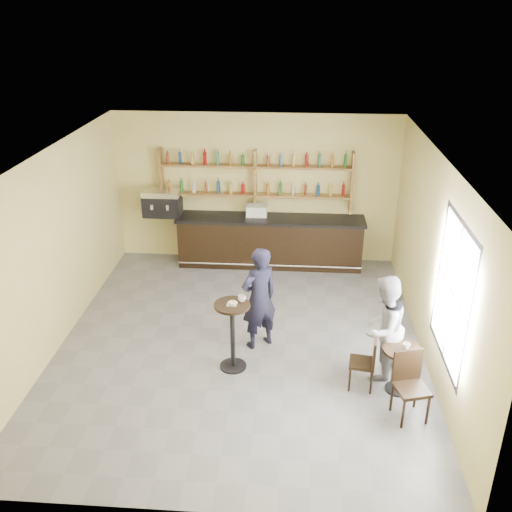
# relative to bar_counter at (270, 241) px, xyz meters

# --- Properties ---
(floor) EXTENTS (7.00, 7.00, 0.00)m
(floor) POSITION_rel_bar_counter_xyz_m (-0.33, -3.15, -0.54)
(floor) COLOR slate
(floor) RESTS_ON ground
(ceiling) EXTENTS (7.00, 7.00, 0.00)m
(ceiling) POSITION_rel_bar_counter_xyz_m (-0.33, -3.15, 2.66)
(ceiling) COLOR white
(ceiling) RESTS_ON wall_back
(wall_back) EXTENTS (7.00, 0.00, 7.00)m
(wall_back) POSITION_rel_bar_counter_xyz_m (-0.33, 0.35, 1.06)
(wall_back) COLOR #DCCD7D
(wall_back) RESTS_ON floor
(wall_front) EXTENTS (7.00, 0.00, 7.00)m
(wall_front) POSITION_rel_bar_counter_xyz_m (-0.33, -6.65, 1.06)
(wall_front) COLOR #DCCD7D
(wall_front) RESTS_ON floor
(wall_left) EXTENTS (0.00, 7.00, 7.00)m
(wall_left) POSITION_rel_bar_counter_xyz_m (-3.33, -3.15, 1.06)
(wall_left) COLOR #DCCD7D
(wall_left) RESTS_ON floor
(wall_right) EXTENTS (0.00, 7.00, 7.00)m
(wall_right) POSITION_rel_bar_counter_xyz_m (2.67, -3.15, 1.06)
(wall_right) COLOR #DCCD7D
(wall_right) RESTS_ON floor
(window_pane) EXTENTS (0.00, 2.00, 2.00)m
(window_pane) POSITION_rel_bar_counter_xyz_m (2.66, -4.35, 1.16)
(window_pane) COLOR white
(window_pane) RESTS_ON wall_right
(window_frame) EXTENTS (0.04, 1.70, 2.10)m
(window_frame) POSITION_rel_bar_counter_xyz_m (2.66, -4.35, 1.16)
(window_frame) COLOR black
(window_frame) RESTS_ON wall_right
(shelf_unit) EXTENTS (4.00, 0.26, 1.40)m
(shelf_unit) POSITION_rel_bar_counter_xyz_m (-0.33, 0.22, 1.27)
(shelf_unit) COLOR brown
(shelf_unit) RESTS_ON wall_back
(liquor_bottles) EXTENTS (3.68, 0.10, 1.00)m
(liquor_bottles) POSITION_rel_bar_counter_xyz_m (-0.33, 0.22, 1.44)
(liquor_bottles) COLOR #8C5919
(liquor_bottles) RESTS_ON shelf_unit
(bar_counter) EXTENTS (3.98, 0.78, 1.08)m
(bar_counter) POSITION_rel_bar_counter_xyz_m (0.00, 0.00, 0.00)
(bar_counter) COLOR black
(bar_counter) RESTS_ON floor
(espresso_machine) EXTENTS (0.78, 0.51, 0.55)m
(espresso_machine) POSITION_rel_bar_counter_xyz_m (-2.29, 0.00, 0.82)
(espresso_machine) COLOR black
(espresso_machine) RESTS_ON bar_counter
(pastry_case) EXTENTS (0.45, 0.36, 0.26)m
(pastry_case) POSITION_rel_bar_counter_xyz_m (-0.29, 0.00, 0.67)
(pastry_case) COLOR silver
(pastry_case) RESTS_ON bar_counter
(pedestal_table) EXTENTS (0.64, 0.64, 1.13)m
(pedestal_table) POSITION_rel_bar_counter_xyz_m (-0.38, -3.85, 0.03)
(pedestal_table) COLOR black
(pedestal_table) RESTS_ON floor
(napkin) EXTENTS (0.15, 0.15, 0.00)m
(napkin) POSITION_rel_bar_counter_xyz_m (-0.38, -3.85, 0.59)
(napkin) COLOR white
(napkin) RESTS_ON pedestal_table
(donut) EXTENTS (0.16, 0.16, 0.05)m
(donut) POSITION_rel_bar_counter_xyz_m (-0.37, -3.86, 0.62)
(donut) COLOR gold
(donut) RESTS_ON napkin
(cup_pedestal) EXTENTS (0.15, 0.15, 0.10)m
(cup_pedestal) POSITION_rel_bar_counter_xyz_m (-0.24, -3.75, 0.64)
(cup_pedestal) COLOR white
(cup_pedestal) RESTS_ON pedestal_table
(man_main) EXTENTS (0.77, 0.72, 1.76)m
(man_main) POSITION_rel_bar_counter_xyz_m (-0.02, -3.18, 0.34)
(man_main) COLOR black
(man_main) RESTS_ON floor
(cafe_table) EXTENTS (0.75, 0.75, 0.72)m
(cafe_table) POSITION_rel_bar_counter_xyz_m (2.12, -4.24, -0.18)
(cafe_table) COLOR black
(cafe_table) RESTS_ON floor
(cup_cafe) EXTENTS (0.13, 0.13, 0.09)m
(cup_cafe) POSITION_rel_bar_counter_xyz_m (2.17, -4.24, 0.23)
(cup_cafe) COLOR white
(cup_cafe) RESTS_ON cafe_table
(chair_west) EXTENTS (0.42, 0.42, 0.85)m
(chair_west) POSITION_rel_bar_counter_xyz_m (1.57, -4.19, -0.11)
(chair_west) COLOR black
(chair_west) RESTS_ON floor
(chair_south) EXTENTS (0.53, 0.53, 0.98)m
(chair_south) POSITION_rel_bar_counter_xyz_m (2.17, -4.84, -0.05)
(chair_south) COLOR black
(chair_south) RESTS_ON floor
(patron_second) EXTENTS (0.99, 1.03, 1.67)m
(patron_second) POSITION_rel_bar_counter_xyz_m (1.88, -3.88, 0.30)
(patron_second) COLOR gray
(patron_second) RESTS_ON floor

